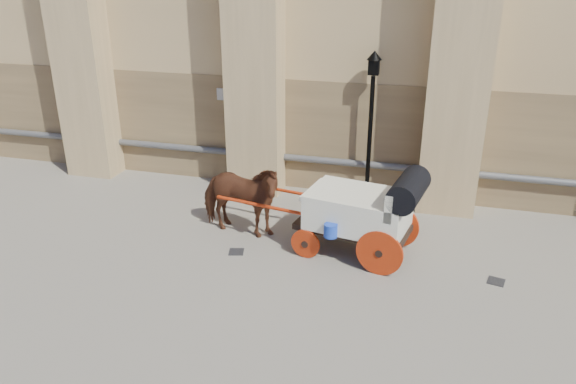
% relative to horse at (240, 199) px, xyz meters
% --- Properties ---
extents(ground, '(90.00, 90.00, 0.00)m').
position_rel_horse_xyz_m(ground, '(0.53, -0.93, -0.89)').
color(ground, slate).
rests_on(ground, ground).
extents(horse, '(2.23, 1.25, 1.79)m').
position_rel_horse_xyz_m(horse, '(0.00, 0.00, 0.00)').
color(horse, brown).
rests_on(horse, ground).
extents(carriage, '(4.64, 1.98, 1.97)m').
position_rel_horse_xyz_m(carriage, '(2.87, -0.20, 0.17)').
color(carriage, black).
rests_on(carriage, ground).
extents(street_lamp, '(0.36, 0.36, 3.88)m').
position_rel_horse_xyz_m(street_lamp, '(2.54, 2.72, 1.18)').
color(street_lamp, black).
rests_on(street_lamp, ground).
extents(drain_grate_near, '(0.39, 0.39, 0.01)m').
position_rel_horse_xyz_m(drain_grate_near, '(0.20, -0.85, -0.89)').
color(drain_grate_near, black).
rests_on(drain_grate_near, ground).
extents(drain_grate_far, '(0.38, 0.38, 0.01)m').
position_rel_horse_xyz_m(drain_grate_far, '(5.59, -0.63, -0.89)').
color(drain_grate_far, black).
rests_on(drain_grate_far, ground).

